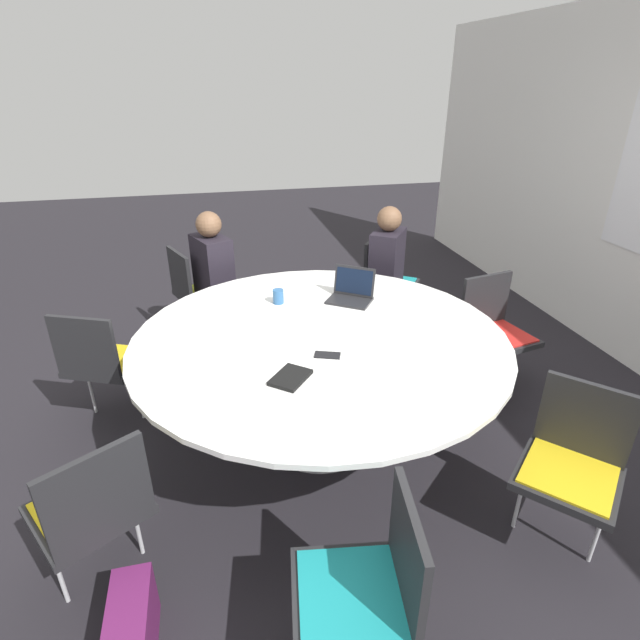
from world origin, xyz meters
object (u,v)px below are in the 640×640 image
object	(u,v)px
chair_3	(92,505)
person_0	(388,266)
handbag	(133,628)
chair_1	(196,288)
chair_5	(574,458)
chair_4	(370,584)
person_1	(215,272)
spiral_notebook	(290,377)
cell_phone	(327,355)
chair_0	(385,277)
chair_2	(101,358)
chair_6	(494,325)
laptop	(352,292)
coffee_cup	(278,296)

from	to	relation	value
chair_3	person_0	size ratio (longest dim) A/B	0.71
handbag	chair_1	bearing A→B (deg)	173.53
chair_5	handbag	xyz separation A→B (m)	(0.13, -2.03, -0.36)
chair_4	person_1	bearing A→B (deg)	17.02
person_1	spiral_notebook	size ratio (longest dim) A/B	4.65
chair_1	spiral_notebook	size ratio (longest dim) A/B	3.29
cell_phone	chair_0	bearing A→B (deg)	150.61
chair_2	spiral_notebook	bearing A→B (deg)	-17.36
chair_3	chair_4	size ratio (longest dim) A/B	1.00
chair_2	chair_4	bearing A→B (deg)	-35.09
chair_4	chair_5	bearing A→B (deg)	-62.01
chair_4	handbag	xyz separation A→B (m)	(-0.28, -0.89, -0.36)
chair_5	person_0	bearing A→B (deg)	-38.46
chair_2	chair_4	world-z (taller)	same
chair_3	chair_6	size ratio (longest dim) A/B	1.00
chair_5	person_0	distance (m)	2.23
chair_2	laptop	distance (m)	1.69
person_1	chair_2	bearing A→B (deg)	-64.15
chair_0	laptop	distance (m)	1.20
chair_0	coffee_cup	bearing A→B (deg)	-14.70
chair_5	cell_phone	distance (m)	1.30
chair_3	laptop	world-z (taller)	laptop
chair_4	cell_phone	xyz separation A→B (m)	(-1.17, 0.13, 0.26)
chair_0	handbag	distance (m)	3.27
chair_4	person_0	world-z (taller)	person_0
person_0	chair_1	bearing A→B (deg)	-67.54
chair_2	person_0	bearing A→B (deg)	40.85
chair_0	laptop	size ratio (longest dim) A/B	2.35
chair_4	person_1	distance (m)	2.83
chair_5	coffee_cup	xyz separation A→B (m)	(-1.53, -1.17, 0.30)
chair_6	person_1	xyz separation A→B (m)	(-1.03, -1.94, 0.20)
coffee_cup	chair_4	bearing A→B (deg)	0.65
chair_0	handbag	size ratio (longest dim) A/B	2.35
chair_6	chair_5	bearing A→B (deg)	63.05
chair_0	coffee_cup	size ratio (longest dim) A/B	8.87
laptop	chair_4	bearing A→B (deg)	-68.93
spiral_notebook	coffee_cup	world-z (taller)	coffee_cup
person_0	chair_6	bearing A→B (deg)	66.17
coffee_cup	handbag	bearing A→B (deg)	-27.62
chair_0	chair_6	xyz separation A→B (m)	(1.10, 0.44, 0.00)
person_1	coffee_cup	xyz separation A→B (m)	(0.86, 0.39, 0.11)
chair_1	spiral_notebook	distance (m)	2.06
cell_phone	chair_3	bearing A→B (deg)	-63.94
chair_4	chair_6	distance (m)	2.33
chair_6	spiral_notebook	bearing A→B (deg)	14.04
person_0	person_1	size ratio (longest dim) A/B	1.00
person_1	cell_phone	size ratio (longest dim) A/B	7.69
person_0	coffee_cup	world-z (taller)	person_0
chair_2	coffee_cup	xyz separation A→B (m)	(-0.02, 1.17, 0.30)
chair_0	person_0	distance (m)	0.32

